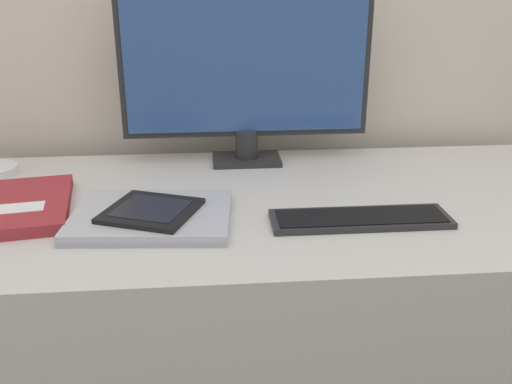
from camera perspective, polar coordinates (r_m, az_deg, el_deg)
The scene contains 6 objects.
desk at distance 1.35m, azimuth 1.11°, elevation -14.90°, with size 1.50×0.67×0.71m.
monitor at distance 1.36m, azimuth -1.02°, elevation 11.65°, with size 0.59×0.11×0.40m.
keyboard at distance 1.09m, azimuth 10.39°, elevation -2.64°, with size 0.34×0.10×0.01m.
laptop at distance 1.09m, azimuth -10.37°, elevation -2.39°, with size 0.31×0.25×0.02m.
ereader at distance 1.07m, azimuth -10.46°, elevation -1.82°, with size 0.20×0.20×0.01m.
notebook at distance 1.20m, azimuth -21.96°, elevation -1.26°, with size 0.20×0.29×0.02m.
Camera 1 is at (-0.12, -0.92, 1.16)m, focal length 40.00 mm.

